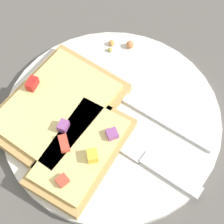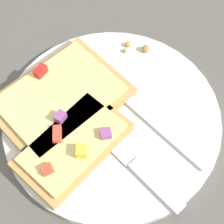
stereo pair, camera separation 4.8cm
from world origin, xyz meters
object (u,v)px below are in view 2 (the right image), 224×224
(fork, at_px, (134,105))
(knife, at_px, (128,157))
(pizza_slice_main, at_px, (60,98))
(pizza_slice_corner, at_px, (73,145))
(plate, at_px, (112,118))

(fork, relative_size, knife, 1.02)
(pizza_slice_main, height_order, pizza_slice_corner, same)
(plate, relative_size, fork, 1.45)
(knife, xyz_separation_m, pizza_slice_main, (-0.07, 0.10, 0.01))
(pizza_slice_main, bearing_deg, fork, 133.63)
(knife, relative_size, pizza_slice_corner, 1.21)
(knife, height_order, pizza_slice_corner, pizza_slice_corner)
(plate, bearing_deg, pizza_slice_corner, -149.84)
(plate, height_order, knife, knife)
(plate, height_order, pizza_slice_main, pizza_slice_main)
(fork, height_order, pizza_slice_corner, pizza_slice_corner)
(knife, relative_size, pizza_slice_main, 0.96)
(pizza_slice_main, bearing_deg, plate, 120.07)
(knife, bearing_deg, pizza_slice_main, 4.68)
(plate, xyz_separation_m, knife, (0.00, -0.06, 0.01))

